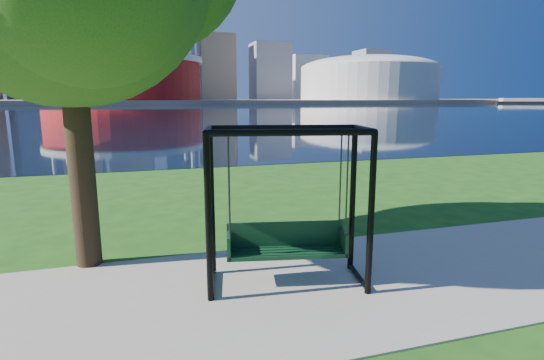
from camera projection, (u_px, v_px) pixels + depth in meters
name	position (u px, v px, depth m)	size (l,w,h in m)	color
ground	(255.00, 281.00, 7.17)	(900.00, 900.00, 0.00)	#1E5114
path	(264.00, 292.00, 6.70)	(120.00, 4.00, 0.03)	#9E937F
river	(148.00, 111.00, 102.94)	(900.00, 180.00, 0.02)	black
far_bank	(143.00, 101.00, 294.30)	(900.00, 228.00, 2.00)	#937F60
stadium	(123.00, 76.00, 222.25)	(83.00, 83.00, 32.00)	maroon
arena	(369.00, 77.00, 263.50)	(84.00, 84.00, 26.56)	beige
skyline	(134.00, 51.00, 299.01)	(392.00, 66.00, 96.50)	gray
swing	(287.00, 210.00, 6.82)	(2.71, 1.58, 2.60)	black
barge	(523.00, 101.00, 238.06)	(30.45, 19.73, 2.99)	black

